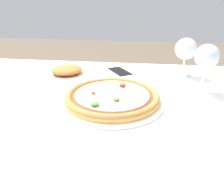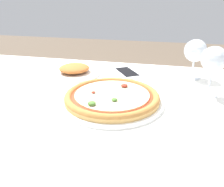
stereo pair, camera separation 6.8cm
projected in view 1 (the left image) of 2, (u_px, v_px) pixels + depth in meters
dining_table at (80, 120)px, 0.75m from camera, size 1.42×0.91×0.70m
pizza_plate at (112, 97)px, 0.69m from camera, size 0.33×0.33×0.04m
wine_glass_far_left at (186, 50)px, 0.90m from camera, size 0.09×0.09×0.16m
wine_glass_far_right at (207, 57)px, 0.73m from camera, size 0.08×0.08×0.17m
cell_phone at (120, 72)px, 0.96m from camera, size 0.14×0.16×0.01m
side_plate at (67, 72)px, 0.92m from camera, size 0.22×0.22×0.04m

